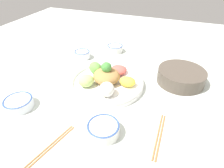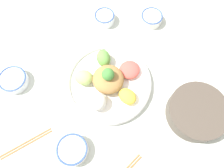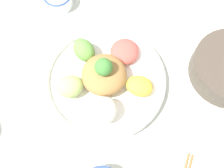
# 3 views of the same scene
# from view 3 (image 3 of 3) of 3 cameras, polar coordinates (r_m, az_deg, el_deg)

# --- Properties ---
(ground_plane) EXTENTS (2.40, 2.40, 0.00)m
(ground_plane) POSITION_cam_3_polar(r_m,az_deg,el_deg) (0.79, -0.95, 2.07)
(ground_plane) COLOR silver
(salad_platter) EXTENTS (0.36, 0.36, 0.13)m
(salad_platter) POSITION_cam_3_polar(r_m,az_deg,el_deg) (0.75, -1.62, 1.23)
(salad_platter) COLOR white
(salad_platter) RESTS_ON ground_plane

